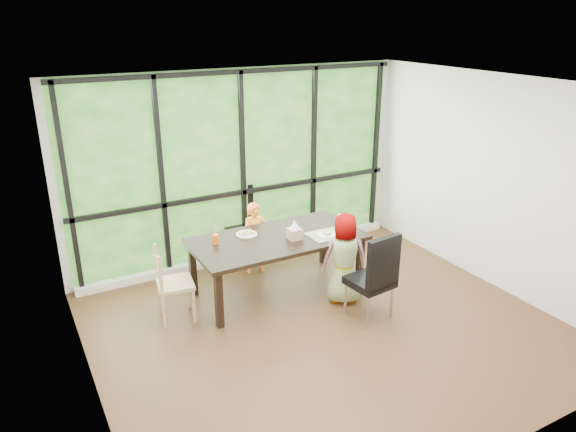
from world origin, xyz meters
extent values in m
plane|color=black|center=(0.00, 0.00, 0.00)|extent=(5.00, 5.00, 0.00)
plane|color=silver|center=(0.00, 2.25, 1.35)|extent=(5.00, 0.00, 5.00)
cube|color=#1A5217|center=(0.00, 2.23, 1.35)|extent=(4.80, 0.02, 2.65)
cube|color=silver|center=(0.00, 2.15, 0.05)|extent=(4.80, 0.12, 0.10)
cube|color=black|center=(-0.08, 1.03, 0.38)|extent=(2.18, 1.14, 0.75)
cube|color=black|center=(-0.09, 2.10, 0.54)|extent=(0.53, 0.53, 1.08)
cube|color=black|center=(0.57, -0.04, 0.54)|extent=(0.51, 0.51, 1.08)
cube|color=tan|center=(-1.41, 1.02, 0.45)|extent=(0.46, 0.48, 0.90)
imported|color=orange|center=(-0.08, 1.67, 0.50)|extent=(0.39, 0.28, 1.00)
imported|color=slate|center=(0.56, 0.43, 0.57)|extent=(0.66, 0.55, 1.14)
cube|color=tan|center=(0.52, 0.80, 0.75)|extent=(0.50, 0.37, 0.01)
cylinder|color=white|center=(-0.38, 1.28, 0.76)|extent=(0.27, 0.27, 0.02)
cylinder|color=white|center=(0.50, 0.80, 0.76)|extent=(0.24, 0.24, 0.01)
cylinder|color=#FF5B09|center=(-0.82, 1.22, 0.81)|extent=(0.07, 0.07, 0.12)
cylinder|color=#68DB40|center=(0.81, 0.71, 0.81)|extent=(0.08, 0.08, 0.12)
cylinder|color=white|center=(0.92, 1.10, 0.80)|extent=(0.09, 0.09, 0.09)
cube|color=tan|center=(0.09, 0.88, 0.82)|extent=(0.16, 0.16, 0.14)
cylinder|color=white|center=(-0.82, 1.22, 0.91)|extent=(0.01, 0.04, 0.20)
cylinder|color=pink|center=(0.81, 0.71, 0.91)|extent=(0.01, 0.04, 0.20)
cone|color=white|center=(0.09, 0.88, 0.94)|extent=(0.12, 0.12, 0.11)
camera|label=1|loc=(-2.93, -4.43, 3.37)|focal=33.51mm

